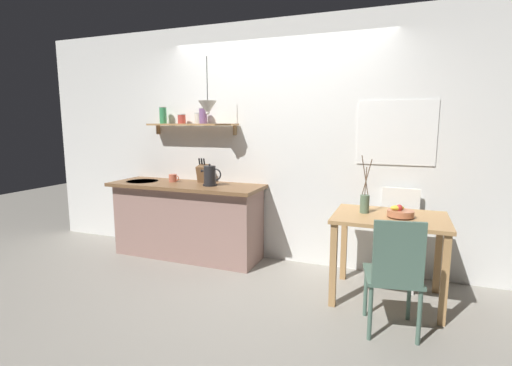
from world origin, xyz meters
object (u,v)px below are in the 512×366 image
object	(u,v)px
knife_block	(203,173)
pendant_lamp	(208,108)
dining_chair_near	(394,272)
electric_kettle	(210,176)
dining_table	(389,230)
fruit_bowl	(400,212)
coffee_mug_by_sink	(173,178)
dining_chair_far	(398,232)
twig_vase	(365,203)

from	to	relation	value
knife_block	pendant_lamp	world-z (taller)	pendant_lamp
dining_chair_near	electric_kettle	bearing A→B (deg)	155.84
dining_table	knife_block	distance (m)	2.20
fruit_bowl	knife_block	distance (m)	2.27
dining_table	fruit_bowl	world-z (taller)	fruit_bowl
electric_kettle	knife_block	world-z (taller)	knife_block
dining_table	pendant_lamp	xyz separation A→B (m)	(-1.92, 0.23, 1.10)
dining_chair_near	dining_table	bearing A→B (deg)	96.04
fruit_bowl	coffee_mug_by_sink	xyz separation A→B (m)	(-2.57, 0.41, 0.11)
dining_table	dining_chair_far	size ratio (longest dim) A/B	1.02
coffee_mug_by_sink	dining_table	bearing A→B (deg)	-8.67
dining_chair_near	twig_vase	distance (m)	0.81
dining_table	electric_kettle	xyz separation A→B (m)	(-1.93, 0.28, 0.35)
twig_vase	knife_block	world-z (taller)	twig_vase
coffee_mug_by_sink	pendant_lamp	distance (m)	1.01
pendant_lamp	electric_kettle	bearing A→B (deg)	104.21
electric_kettle	knife_block	size ratio (longest dim) A/B	0.86
dining_chair_far	fruit_bowl	bearing A→B (deg)	-89.16
dining_chair_far	dining_chair_near	bearing A→B (deg)	-90.40
dining_chair_near	electric_kettle	size ratio (longest dim) A/B	3.65
coffee_mug_by_sink	twig_vase	bearing A→B (deg)	-8.52
electric_kettle	knife_block	bearing A→B (deg)	135.47
dining_table	twig_vase	world-z (taller)	twig_vase
electric_kettle	dining_chair_far	bearing A→B (deg)	4.14
twig_vase	pendant_lamp	world-z (taller)	pendant_lamp
dining_table	dining_chair_far	bearing A→B (deg)	80.42
dining_table	fruit_bowl	bearing A→B (deg)	-21.82
fruit_bowl	electric_kettle	bearing A→B (deg)	171.13
dining_table	dining_chair_near	distance (m)	0.63
pendant_lamp	dining_table	bearing A→B (deg)	-6.94
dining_chair_near	dining_chair_far	size ratio (longest dim) A/B	0.97
dining_table	coffee_mug_by_sink	xyz separation A→B (m)	(-2.49, 0.38, 0.28)
fruit_bowl	pendant_lamp	distance (m)	2.22
dining_table	dining_chair_near	bearing A→B (deg)	-83.96
fruit_bowl	knife_block	size ratio (longest dim) A/B	0.77
dining_table	coffee_mug_by_sink	world-z (taller)	coffee_mug_by_sink
dining_chair_far	knife_block	xyz separation A→B (m)	(-2.20, 0.04, 0.48)
dining_chair_near	pendant_lamp	size ratio (longest dim) A/B	1.49
twig_vase	coffee_mug_by_sink	size ratio (longest dim) A/B	3.93
dining_table	pendant_lamp	bearing A→B (deg)	173.06
dining_chair_near	coffee_mug_by_sink	xyz separation A→B (m)	(-2.55, 0.99, 0.43)
dining_chair_far	pendant_lamp	bearing A→B (deg)	-174.45
electric_kettle	pendant_lamp	world-z (taller)	pendant_lamp
dining_chair_near	dining_chair_far	bearing A→B (deg)	89.60
dining_chair_near	electric_kettle	xyz separation A→B (m)	(-2.00, 0.90, 0.50)
dining_chair_near	pendant_lamp	world-z (taller)	pendant_lamp
fruit_bowl	electric_kettle	size ratio (longest dim) A/B	0.90
fruit_bowl	electric_kettle	xyz separation A→B (m)	(-2.01, 0.31, 0.18)
twig_vase	pendant_lamp	bearing A→B (deg)	173.50
coffee_mug_by_sink	fruit_bowl	bearing A→B (deg)	-9.10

